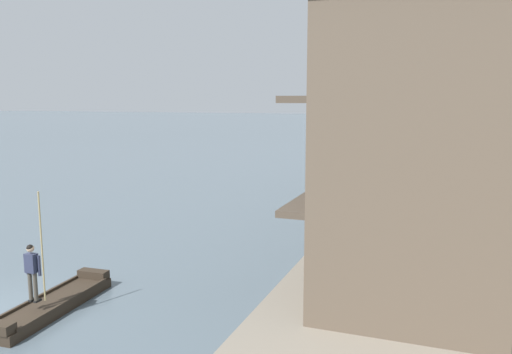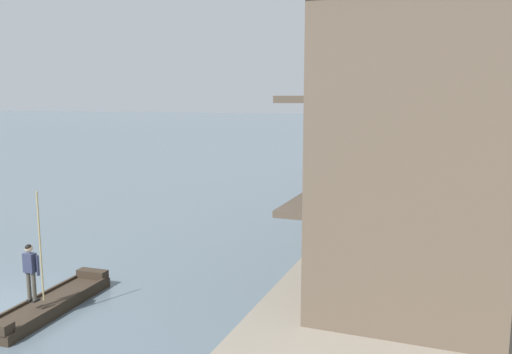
% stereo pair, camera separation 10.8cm
% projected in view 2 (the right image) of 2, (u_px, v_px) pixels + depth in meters
% --- Properties ---
extents(boat_foreground_poled, '(1.34, 4.43, 0.53)m').
position_uv_depth(boat_foreground_poled, '(50.00, 304.00, 14.47)').
color(boat_foreground_poled, '#33281E').
rests_on(boat_foreground_poled, ground).
extents(boatman_person, '(0.57, 0.25, 3.04)m').
position_uv_depth(boatman_person, '(31.00, 266.00, 13.64)').
color(boatman_person, black).
rests_on(boatman_person, boat_foreground_poled).
extents(boat_moored_nearest, '(2.20, 5.53, 0.79)m').
position_uv_depth(boat_moored_nearest, '(321.00, 209.00, 26.67)').
color(boat_moored_nearest, brown).
rests_on(boat_moored_nearest, ground).
extents(boat_moored_second, '(2.65, 4.23, 0.55)m').
position_uv_depth(boat_moored_second, '(356.00, 148.00, 60.78)').
color(boat_moored_second, '#33281E').
rests_on(boat_moored_second, ground).
extents(boat_moored_third, '(1.49, 3.64, 0.68)m').
position_uv_depth(boat_moored_third, '(363.00, 177.00, 37.85)').
color(boat_moored_third, brown).
rests_on(boat_moored_third, ground).
extents(boat_moored_far, '(0.97, 4.01, 0.63)m').
position_uv_depth(boat_moored_far, '(381.00, 160.00, 48.63)').
color(boat_moored_far, '#232326').
rests_on(boat_moored_far, ground).
extents(house_waterfront_nearest, '(5.49, 6.07, 8.74)m').
position_uv_depth(house_waterfront_nearest, '(414.00, 135.00, 12.73)').
color(house_waterfront_nearest, brown).
rests_on(house_waterfront_nearest, riverbank_right).
extents(house_waterfront_second, '(6.58, 7.05, 6.14)m').
position_uv_depth(house_waterfront_second, '(440.00, 157.00, 19.43)').
color(house_waterfront_second, gray).
rests_on(house_waterfront_second, riverbank_right).
extents(house_waterfront_tall, '(5.38, 8.13, 6.14)m').
position_uv_depth(house_waterfront_tall, '(431.00, 142.00, 26.37)').
color(house_waterfront_tall, gray).
rests_on(house_waterfront_tall, riverbank_right).
extents(house_waterfront_narrow, '(5.40, 8.22, 8.74)m').
position_uv_depth(house_waterfront_narrow, '(437.00, 113.00, 34.25)').
color(house_waterfront_narrow, '#7F705B').
rests_on(house_waterfront_narrow, riverbank_right).
extents(mooring_post_dock_near, '(0.20, 0.20, 0.85)m').
position_uv_depth(mooring_post_dock_near, '(318.00, 239.00, 17.52)').
color(mooring_post_dock_near, '#473828').
rests_on(mooring_post_dock_near, riverbank_right).
extents(mooring_post_dock_mid, '(0.20, 0.20, 0.90)m').
position_uv_depth(mooring_post_dock_mid, '(369.00, 186.00, 28.16)').
color(mooring_post_dock_mid, '#473828').
rests_on(mooring_post_dock_mid, riverbank_right).
extents(mooring_post_dock_far, '(0.20, 0.20, 0.70)m').
position_uv_depth(mooring_post_dock_far, '(392.00, 163.00, 38.94)').
color(mooring_post_dock_far, '#473828').
rests_on(mooring_post_dock_far, riverbank_right).
extents(hill_far_west, '(63.97, 63.97, 18.09)m').
position_uv_depth(hill_far_west, '(487.00, 86.00, 119.11)').
color(hill_far_west, slate).
rests_on(hill_far_west, ground).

